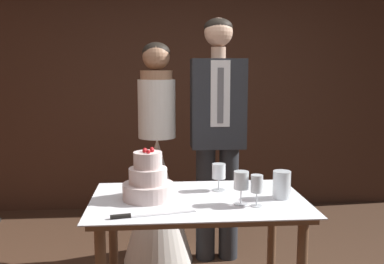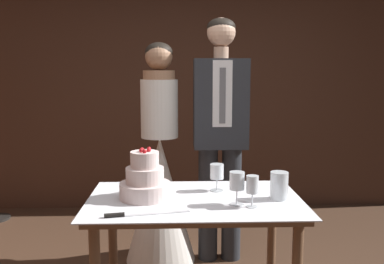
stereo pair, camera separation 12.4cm
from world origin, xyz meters
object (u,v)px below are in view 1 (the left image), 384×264
(cake_table, at_px, (198,215))
(wine_glass_middle, at_px, (219,173))
(tiered_cake, at_px, (148,181))
(wine_glass_near, at_px, (257,185))
(wine_glass_far, at_px, (241,182))
(bride, at_px, (158,183))
(cake_knife, at_px, (137,215))
(groom, at_px, (218,128))
(hurricane_candle, at_px, (282,185))

(cake_table, relative_size, wine_glass_middle, 7.36)
(tiered_cake, bearing_deg, wine_glass_near, -17.26)
(tiered_cake, relative_size, wine_glass_far, 1.60)
(wine_glass_near, bearing_deg, bride, 117.33)
(wine_glass_middle, bearing_deg, cake_table, -131.65)
(cake_knife, relative_size, groom, 0.23)
(wine_glass_middle, height_order, groom, groom)
(wine_glass_near, bearing_deg, cake_table, 151.90)
(wine_glass_near, relative_size, hurricane_candle, 1.09)
(wine_glass_middle, relative_size, bride, 0.10)
(wine_glass_near, relative_size, wine_glass_far, 0.94)
(wine_glass_near, relative_size, wine_glass_middle, 1.04)
(tiered_cake, xyz_separation_m, wine_glass_middle, (0.42, 0.14, 0.01))
(groom, bearing_deg, cake_table, -104.94)
(cake_table, distance_m, cake_knife, 0.44)
(cake_table, height_order, wine_glass_near, wine_glass_near)
(hurricane_candle, bearing_deg, cake_table, 176.82)
(tiered_cake, xyz_separation_m, wine_glass_near, (0.58, -0.18, 0.01))
(tiered_cake, height_order, groom, groom)
(wine_glass_far, bearing_deg, hurricane_candle, 20.13)
(cake_table, bearing_deg, wine_glass_middle, 48.35)
(cake_knife, distance_m, wine_glass_near, 0.65)
(wine_glass_near, distance_m, wine_glass_middle, 0.35)
(cake_knife, bearing_deg, wine_glass_middle, 31.51)
(wine_glass_far, distance_m, hurricane_candle, 0.27)
(cake_knife, distance_m, bride, 1.16)
(cake_table, xyz_separation_m, cake_knife, (-0.33, -0.28, 0.11))
(cake_table, relative_size, wine_glass_near, 7.07)
(cake_table, xyz_separation_m, hurricane_candle, (0.47, -0.03, 0.17))
(wine_glass_near, xyz_separation_m, hurricane_candle, (0.18, 0.13, -0.04))
(cake_table, distance_m, wine_glass_middle, 0.30)
(wine_glass_middle, height_order, hurricane_candle, wine_glass_middle)
(wine_glass_far, distance_m, groom, 1.00)
(cake_table, distance_m, bride, 0.90)
(groom, bearing_deg, wine_glass_far, -90.46)
(bride, relative_size, groom, 0.90)
(wine_glass_far, bearing_deg, groom, 89.54)
(wine_glass_near, height_order, groom, groom)
(cake_table, relative_size, tiered_cake, 4.15)
(wine_glass_near, xyz_separation_m, wine_glass_middle, (-0.16, 0.32, -0.00))
(wine_glass_far, bearing_deg, bride, 114.75)
(tiered_cake, xyz_separation_m, wine_glass_far, (0.50, -0.14, 0.02))
(tiered_cake, distance_m, cake_knife, 0.32)
(hurricane_candle, relative_size, bride, 0.09)
(wine_glass_far, distance_m, bride, 1.11)
(tiered_cake, distance_m, groom, 1.00)
(cake_table, xyz_separation_m, bride, (-0.23, 0.86, -0.04))
(wine_glass_far, bearing_deg, wine_glass_middle, 106.68)
(hurricane_candle, bearing_deg, tiered_cake, 176.44)
(tiered_cake, relative_size, groom, 0.16)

